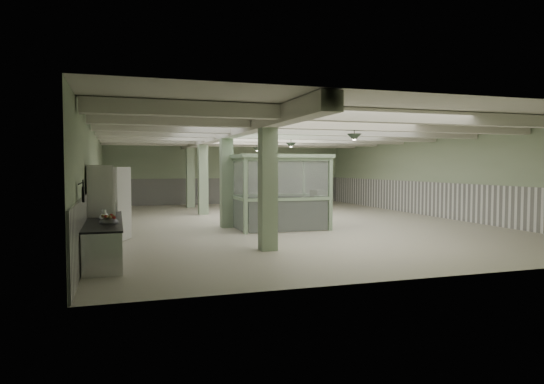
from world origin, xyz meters
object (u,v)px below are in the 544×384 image
object	(u,v)px
prep_counter	(105,238)
guard_booth	(278,179)
walkin_cooler	(103,205)
filing_cabinet	(319,208)

from	to	relation	value
prep_counter	guard_booth	distance (m)	7.14
prep_counter	walkin_cooler	bearing A→B (deg)	92.78
walkin_cooler	guard_booth	size ratio (longest dim) A/B	0.75
filing_cabinet	prep_counter	bearing A→B (deg)	-154.73
prep_counter	walkin_cooler	distance (m)	1.85
walkin_cooler	filing_cabinet	xyz separation A→B (m)	(7.48, 2.46, -0.46)
guard_booth	walkin_cooler	bearing A→B (deg)	-157.71
walkin_cooler	guard_booth	bearing A→B (deg)	21.58
prep_counter	filing_cabinet	distance (m)	8.50
walkin_cooler	filing_cabinet	bearing A→B (deg)	18.24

